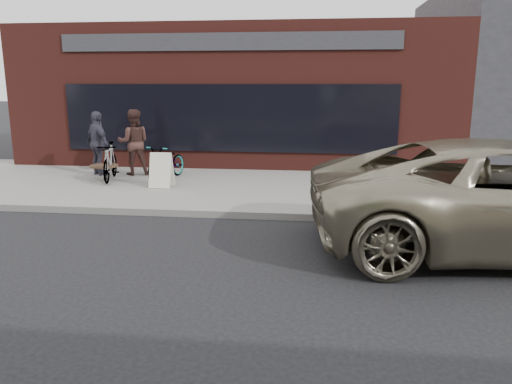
{
  "coord_description": "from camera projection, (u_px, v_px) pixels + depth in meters",
  "views": [
    {
      "loc": [
        0.67,
        -5.82,
        2.8
      ],
      "look_at": [
        -0.38,
        2.82,
        0.85
      ],
      "focal_mm": 35.0,
      "sensor_mm": 36.0,
      "label": 1
    }
  ],
  "objects": [
    {
      "name": "cafe_table",
      "position": [
        104.0,
        166.0,
        13.42
      ],
      "size": [
        0.75,
        0.75,
        0.43
      ],
      "color": "black",
      "rests_on": "near_sidewalk"
    },
    {
      "name": "sandwich_sign",
      "position": [
        161.0,
        170.0,
        12.63
      ],
      "size": [
        0.56,
        0.52,
        0.88
      ],
      "rotation": [
        0.0,
        0.0,
        -0.03
      ],
      "color": "white",
      "rests_on": "near_sidewalk"
    },
    {
      "name": "ground",
      "position": [
        259.0,
        306.0,
        6.33
      ],
      "size": [
        120.0,
        120.0,
        0.0
      ],
      "primitive_type": "plane",
      "color": "black",
      "rests_on": "ground"
    },
    {
      "name": "cafe_patron_left",
      "position": [
        134.0,
        142.0,
        14.19
      ],
      "size": [
        1.08,
        0.94,
        1.86
      ],
      "primitive_type": "imported",
      "rotation": [
        0.0,
        0.0,
        3.45
      ],
      "color": "#452924",
      "rests_on": "near_sidewalk"
    },
    {
      "name": "bicycle_rear",
      "position": [
        110.0,
        162.0,
        13.42
      ],
      "size": [
        0.83,
        1.77,
        1.03
      ],
      "primitive_type": "imported",
      "rotation": [
        0.0,
        0.0,
        0.21
      ],
      "color": "gray",
      "rests_on": "near_sidewalk"
    },
    {
      "name": "bicycle_front",
      "position": [
        167.0,
        162.0,
        13.59
      ],
      "size": [
        1.05,
        1.89,
        0.94
      ],
      "primitive_type": "imported",
      "rotation": [
        0.0,
        0.0,
        -0.25
      ],
      "color": "gray",
      "rests_on": "near_sidewalk"
    },
    {
      "name": "motorcycle",
      "position": [
        377.0,
        200.0,
        9.63
      ],
      "size": [
        2.01,
        0.73,
        1.28
      ],
      "rotation": [
        0.0,
        0.0,
        -0.2
      ],
      "color": "black",
      "rests_on": "ground"
    },
    {
      "name": "storefront",
      "position": [
        250.0,
        95.0,
        19.62
      ],
      "size": [
        14.0,
        10.07,
        4.5
      ],
      "color": "#5D241E",
      "rests_on": "ground"
    },
    {
      "name": "near_sidewalk",
      "position": [
        290.0,
        187.0,
        13.09
      ],
      "size": [
        44.0,
        6.0,
        0.15
      ],
      "primitive_type": "cube",
      "color": "gray",
      "rests_on": "ground"
    },
    {
      "name": "cafe_patron_right",
      "position": [
        98.0,
        143.0,
        14.16
      ],
      "size": [
        1.11,
        1.01,
        1.82
      ],
      "primitive_type": "imported",
      "rotation": [
        0.0,
        0.0,
        2.47
      ],
      "color": "#3F3D4D",
      "rests_on": "near_sidewalk"
    }
  ]
}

